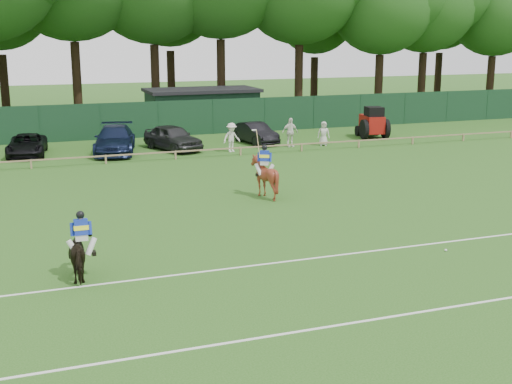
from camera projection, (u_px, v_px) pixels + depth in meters
name	position (u px, v px, depth m)	size (l,w,h in m)	color
ground	(273.00, 253.00, 22.99)	(160.00, 160.00, 0.00)	#1E4C14
horse_dark	(83.00, 254.00, 20.52)	(0.80, 1.76, 1.49)	black
horse_chestnut	(264.00, 177.00, 30.55)	(1.49, 1.68, 1.85)	maroon
suv_black	(27.00, 145.00, 40.82)	(2.13, 4.61, 1.28)	black
sedan_navy	(115.00, 140.00, 41.64)	(2.30, 5.67, 1.64)	#111B38
hatch_grey	(173.00, 137.00, 42.74)	(1.87, 4.64, 1.58)	#2E2E31
estate_black	(255.00, 133.00, 45.34)	(1.45, 4.16, 1.37)	black
spectator_left	(232.00, 137.00, 42.05)	(1.16, 0.67, 1.79)	silver
spectator_mid	(290.00, 132.00, 43.94)	(1.09, 0.46, 1.87)	white
spectator_right	(324.00, 134.00, 44.38)	(0.77, 0.50, 1.58)	beige
rider_dark	(81.00, 232.00, 20.35)	(0.94, 0.37, 1.41)	silver
rider_chestnut	(264.00, 159.00, 30.35)	(0.88, 0.81, 2.05)	silver
polo_ball	(446.00, 250.00, 23.11)	(0.09, 0.09, 0.09)	silver
pitch_lines	(317.00, 288.00, 19.78)	(60.00, 5.10, 0.01)	silver
pitch_rail	(158.00, 153.00, 39.34)	(62.10, 0.10, 0.50)	#997F5B
perimeter_fence	(130.00, 120.00, 47.38)	(92.08, 0.08, 2.50)	#14351E
utility_shed	(202.00, 108.00, 52.06)	(8.40, 4.40, 3.04)	#14331E
tree_row	(138.00, 123.00, 55.65)	(96.00, 12.00, 21.00)	#26561C
tractor	(373.00, 123.00, 47.59)	(2.15, 2.85, 2.18)	maroon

